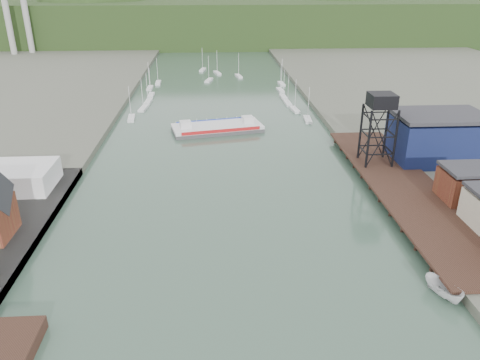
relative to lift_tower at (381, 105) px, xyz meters
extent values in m
cube|color=black|center=(2.00, -13.00, -13.75)|extent=(14.00, 70.00, 0.50)
cylinder|color=black|center=(-4.00, -13.00, -14.85)|extent=(0.60, 0.60, 2.20)
cylinder|color=black|center=(8.00, -13.00, -14.85)|extent=(0.60, 0.60, 2.20)
cube|color=silver|center=(-79.00, -8.00, -11.80)|extent=(18.00, 12.00, 4.50)
cylinder|color=black|center=(-3.00, -3.00, -7.00)|extent=(0.50, 0.50, 13.00)
cylinder|color=black|center=(3.00, -3.00, -7.00)|extent=(0.50, 0.50, 13.00)
cylinder|color=black|center=(-3.00, 3.00, -7.00)|extent=(0.50, 0.50, 13.00)
cylinder|color=black|center=(3.00, 3.00, -7.00)|extent=(0.50, 0.50, 13.00)
cube|color=black|center=(0.00, 0.00, 1.00)|extent=(5.50, 5.50, 3.00)
cube|color=#0C1137|center=(15.00, 2.00, -9.05)|extent=(20.00, 14.00, 10.00)
cube|color=#2D2D33|center=(15.00, 2.00, -3.15)|extent=(20.50, 14.50, 0.80)
cube|color=maroon|center=(11.00, -20.00, -11.05)|extent=(9.00, 8.00, 6.00)
cube|color=silver|center=(-62.54, 45.89, -15.30)|extent=(2.67, 7.65, 0.90)
cube|color=silver|center=(-60.28, 57.30, -15.30)|extent=(2.81, 7.67, 0.90)
cube|color=silver|center=(-59.71, 66.17, -15.30)|extent=(2.35, 7.59, 0.90)
cube|color=silver|center=(-59.81, 76.09, -15.30)|extent=(2.01, 7.50, 0.90)
cube|color=silver|center=(-61.64, 88.33, -15.30)|extent=(2.00, 7.50, 0.90)
cube|color=silver|center=(-59.32, 98.17, -15.30)|extent=(2.16, 7.54, 0.90)
cube|color=silver|center=(-7.44, 41.03, -15.30)|extent=(2.53, 7.62, 0.90)
cube|color=silver|center=(-9.54, 52.51, -15.30)|extent=(2.76, 7.67, 0.90)
cube|color=silver|center=(-10.54, 61.29, -15.30)|extent=(2.22, 7.56, 0.90)
cube|color=silver|center=(-10.73, 70.28, -15.30)|extent=(2.18, 7.54, 0.90)
cube|color=silver|center=(-10.33, 81.38, -15.30)|extent=(2.46, 7.61, 0.90)
cube|color=silver|center=(-8.22, 92.99, -15.30)|extent=(2.48, 7.61, 0.90)
cube|color=silver|center=(-38.16, 102.00, -15.30)|extent=(3.78, 7.76, 0.90)
cube|color=silver|center=(-24.96, 110.00, -15.30)|extent=(3.31, 7.74, 0.90)
cube|color=silver|center=(-34.34, 118.00, -15.30)|extent=(3.76, 7.76, 0.90)
cube|color=silver|center=(-41.11, 126.00, -15.30)|extent=(3.40, 7.74, 0.90)
cube|color=#1E2F15|center=(-35.00, 242.00, -3.65)|extent=(500.00, 120.00, 28.00)
sphere|color=#1E2F15|center=(-115.00, 242.00, -7.65)|extent=(80.00, 80.00, 80.00)
sphere|color=#1E2F15|center=(55.00, 252.00, -9.65)|extent=(70.00, 70.00, 70.00)
cube|color=#444446|center=(-35.72, 32.21, -15.14)|extent=(27.19, 15.34, 1.02)
cube|color=silver|center=(-35.72, 32.21, -14.21)|extent=(27.19, 15.34, 0.82)
cube|color=red|center=(-34.65, 27.15, -14.01)|extent=(22.09, 4.83, 0.92)
cube|color=#162D9B|center=(-36.80, 37.27, -14.01)|extent=(22.09, 4.83, 0.92)
cube|color=silver|center=(-44.75, 30.30, -12.98)|extent=(3.65, 3.65, 2.05)
cube|color=silver|center=(-26.70, 34.12, -12.98)|extent=(3.65, 3.65, 2.05)
imported|color=silver|center=(-5.23, -46.32, -14.38)|extent=(4.61, 7.01, 2.54)
camera|label=1|loc=(-37.09, -98.26, 26.23)|focal=35.00mm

